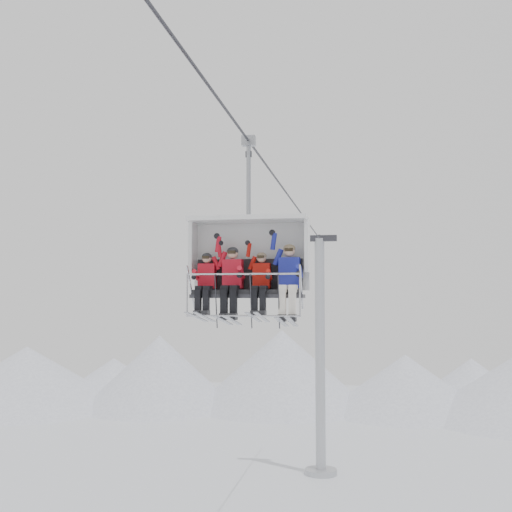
% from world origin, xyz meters
% --- Properties ---
extents(ridgeline, '(72.00, 21.00, 7.00)m').
position_xyz_m(ridgeline, '(-1.58, 42.05, 2.84)').
color(ridgeline, white).
rests_on(ridgeline, ground).
extents(lift_tower_right, '(2.00, 1.80, 13.48)m').
position_xyz_m(lift_tower_right, '(0.00, 22.00, 5.78)').
color(lift_tower_right, '#A7A9AE').
rests_on(lift_tower_right, ground).
extents(haul_cable, '(0.06, 50.00, 0.06)m').
position_xyz_m(haul_cable, '(0.00, 0.00, 13.30)').
color(haul_cable, '#313137').
rests_on(haul_cable, lift_tower_left).
extents(chairlift_carrier, '(2.61, 1.17, 3.98)m').
position_xyz_m(chairlift_carrier, '(0.00, -0.86, 10.72)').
color(chairlift_carrier, black).
rests_on(chairlift_carrier, haul_cable).
extents(skier_far_left, '(0.37, 1.69, 1.50)m').
position_xyz_m(skier_far_left, '(-0.91, -1.18, 10.17)').
color(skier_far_left, red).
rests_on(skier_far_left, chairlift_carrier).
extents(skier_center_left, '(0.43, 1.69, 1.69)m').
position_xyz_m(skier_center_left, '(-0.33, -1.16, 10.23)').
color(skier_center_left, red).
rests_on(skier_center_left, chairlift_carrier).
extents(skier_center_right, '(0.37, 1.69, 1.50)m').
position_xyz_m(skier_center_right, '(0.31, -1.18, 10.17)').
color(skier_center_right, '#AE130B').
rests_on(skier_center_right, chairlift_carrier).
extents(skier_far_right, '(0.45, 1.69, 1.75)m').
position_xyz_m(skier_far_right, '(0.91, -1.16, 10.25)').
color(skier_far_right, '#1D2598').
rests_on(skier_far_right, chairlift_carrier).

